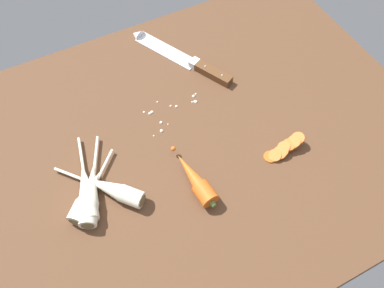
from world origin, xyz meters
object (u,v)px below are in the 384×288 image
object	(u,v)px
whole_carrot	(195,180)
parsnip_mid_left	(86,190)
parsnip_mid_right	(88,196)
parsnip_front	(91,194)
carrot_slice_stack	(285,148)
chefs_knife	(178,56)
parsnip_back	(113,189)

from	to	relation	value
whole_carrot	parsnip_mid_left	world-z (taller)	whole_carrot
parsnip_mid_right	parsnip_front	bearing A→B (deg)	18.79
parsnip_front	carrot_slice_stack	bearing A→B (deg)	-11.82
whole_carrot	parsnip_mid_right	size ratio (longest dim) A/B	1.16
chefs_knife	parsnip_front	bearing A→B (deg)	-140.11
parsnip_back	carrot_slice_stack	world-z (taller)	parsnip_back
chefs_knife	carrot_slice_stack	distance (cm)	41.22
chefs_knife	whole_carrot	xyz separation A→B (cm)	(-14.43, -38.39, 1.45)
parsnip_front	parsnip_back	world-z (taller)	same
whole_carrot	parsnip_front	size ratio (longest dim) A/B	0.81
parsnip_front	parsnip_mid_right	xyz separation A→B (cm)	(-0.89, -0.30, 0.00)
parsnip_front	carrot_slice_stack	size ratio (longest dim) A/B	2.01
parsnip_front	parsnip_mid_left	bearing A→B (deg)	118.79
whole_carrot	parsnip_back	size ratio (longest dim) A/B	0.96
carrot_slice_stack	parsnip_mid_right	bearing A→B (deg)	168.76
chefs_knife	parsnip_front	size ratio (longest dim) A/B	1.47
whole_carrot	carrot_slice_stack	distance (cm)	23.44
whole_carrot	parsnip_mid_right	world-z (taller)	whole_carrot
parsnip_mid_right	parsnip_mid_left	bearing A→B (deg)	82.97
parsnip_mid_right	parsnip_back	bearing A→B (deg)	-9.58
chefs_knife	carrot_slice_stack	world-z (taller)	carrot_slice_stack
whole_carrot	parsnip_front	distance (cm)	23.58
whole_carrot	parsnip_mid_right	bearing A→B (deg)	162.29
whole_carrot	carrot_slice_stack	xyz separation A→B (cm)	(23.36, -1.85, -0.78)
whole_carrot	parsnip_mid_right	xyz separation A→B (cm)	(-23.17, 7.40, -0.12)
chefs_knife	parsnip_mid_right	distance (cm)	48.75
chefs_knife	parsnip_mid_left	distance (cm)	47.61
parsnip_front	whole_carrot	bearing A→B (deg)	-19.06
carrot_slice_stack	chefs_knife	bearing A→B (deg)	102.51
parsnip_front	parsnip_back	bearing A→B (deg)	-14.88
parsnip_mid_left	whole_carrot	bearing A→B (deg)	-21.31
parsnip_mid_right	whole_carrot	bearing A→B (deg)	-17.71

